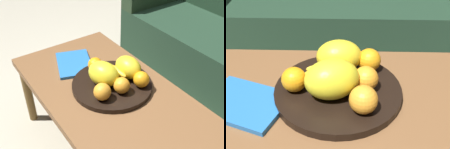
{
  "view_description": "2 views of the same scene",
  "coord_description": "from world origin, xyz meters",
  "views": [
    {
      "loc": [
        0.86,
        -0.59,
        1.33
      ],
      "look_at": [
        -0.03,
        0.03,
        0.53
      ],
      "focal_mm": 44.65,
      "sensor_mm": 36.0,
      "label": 1
    },
    {
      "loc": [
        -0.01,
        -0.67,
        1.03
      ],
      "look_at": [
        -0.03,
        0.03,
        0.53
      ],
      "focal_mm": 45.8,
      "sensor_mm": 36.0,
      "label": 2
    }
  ],
  "objects": [
    {
      "name": "magazine",
      "position": [
        -0.31,
        -0.03,
        0.47
      ],
      "size": [
        0.3,
        0.25,
        0.02
      ],
      "primitive_type": "cube",
      "rotation": [
        0.0,
        0.0,
        -0.35
      ],
      "color": "#2466B1",
      "rests_on": "coffee_table"
    },
    {
      "name": "orange_right",
      "position": [
        0.04,
        -0.07,
        0.52
      ],
      "size": [
        0.08,
        0.08,
        0.08
      ],
      "primitive_type": "sphere",
      "color": "orange",
      "rests_on": "fruit_bowl"
    },
    {
      "name": "melon_smaller_beside",
      "position": [
        -0.03,
        0.13,
        0.54
      ],
      "size": [
        0.16,
        0.12,
        0.11
      ],
      "primitive_type": "ellipsoid",
      "rotation": [
        0.0,
        0.0,
        0.09
      ],
      "color": "yellow",
      "rests_on": "fruit_bowl"
    },
    {
      "name": "banana_bunch",
      "position": [
        -0.06,
        0.07,
        0.52
      ],
      "size": [
        0.17,
        0.11,
        0.06
      ],
      "color": "yellow",
      "rests_on": "fruit_bowl"
    },
    {
      "name": "fruit_bowl",
      "position": [
        -0.03,
        0.03,
        0.47
      ],
      "size": [
        0.4,
        0.4,
        0.03
      ],
      "primitive_type": "cylinder",
      "color": "black",
      "rests_on": "coffee_table"
    },
    {
      "name": "couch",
      "position": [
        -0.07,
        1.14,
        0.3
      ],
      "size": [
        1.7,
        0.7,
        0.9
      ],
      "color": "#1C3323",
      "rests_on": "ground_plane"
    },
    {
      "name": "orange_left",
      "position": [
        0.05,
        0.03,
        0.52
      ],
      "size": [
        0.08,
        0.08,
        0.08
      ],
      "primitive_type": "sphere",
      "color": "orange",
      "rests_on": "fruit_bowl"
    },
    {
      "name": "orange_front",
      "position": [
        0.07,
        0.13,
        0.52
      ],
      "size": [
        0.08,
        0.08,
        0.08
      ],
      "primitive_type": "sphere",
      "color": "orange",
      "rests_on": "fruit_bowl"
    },
    {
      "name": "coffee_table",
      "position": [
        0.0,
        0.0,
        0.41
      ],
      "size": [
        1.14,
        0.6,
        0.46
      ],
      "color": "brown",
      "rests_on": "ground_plane"
    },
    {
      "name": "orange_back",
      "position": [
        -0.17,
        0.02,
        0.52
      ],
      "size": [
        0.08,
        0.08,
        0.08
      ],
      "primitive_type": "sphere",
      "color": "orange",
      "rests_on": "fruit_bowl"
    },
    {
      "name": "melon_large_front",
      "position": [
        -0.05,
        -0.01,
        0.54
      ],
      "size": [
        0.19,
        0.16,
        0.12
      ],
      "primitive_type": "ellipsoid",
      "rotation": [
        0.0,
        0.0,
        0.28
      ],
      "color": "yellow",
      "rests_on": "fruit_bowl"
    }
  ]
}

